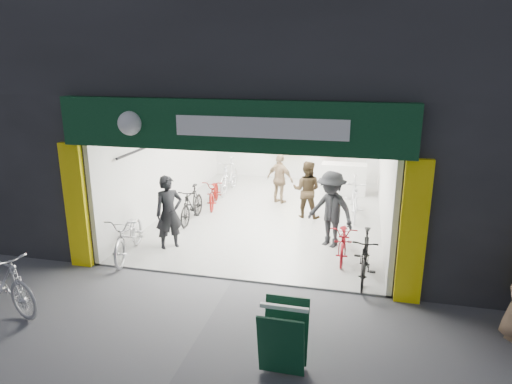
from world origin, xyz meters
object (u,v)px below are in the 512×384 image
(bike_left_front, at_px, (129,235))
(sandwich_board, at_px, (284,337))
(bike_right_front, at_px, (365,257))
(parked_bike, at_px, (2,280))

(bike_left_front, height_order, sandwich_board, sandwich_board)
(bike_left_front, relative_size, bike_right_front, 1.15)
(bike_right_front, distance_m, parked_bike, 6.50)
(parked_bike, bearing_deg, bike_right_front, -48.04)
(bike_right_front, height_order, sandwich_board, sandwich_board)
(parked_bike, bearing_deg, bike_left_front, -2.23)
(bike_right_front, bearing_deg, bike_left_front, -176.85)
(bike_left_front, bearing_deg, bike_right_front, -11.68)
(bike_left_front, xyz_separation_m, sandwich_board, (3.93, -3.01, 0.04))
(sandwich_board, bearing_deg, bike_left_front, 143.16)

